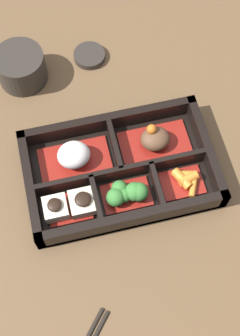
{
  "coord_description": "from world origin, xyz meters",
  "views": [
    {
      "loc": [
        -0.07,
        -0.31,
        0.72
      ],
      "look_at": [
        0.0,
        0.0,
        0.03
      ],
      "focal_mm": 50.0,
      "sensor_mm": 36.0,
      "label": 1
    }
  ],
  "objects": [
    {
      "name": "bowl_greens",
      "position": [
        0.0,
        -0.05,
        0.03
      ],
      "size": [
        0.08,
        0.05,
        0.04
      ],
      "color": "maroon",
      "rests_on": "bento_base"
    },
    {
      "name": "tea_cup",
      "position": [
        -0.13,
        0.23,
        0.03
      ],
      "size": [
        0.09,
        0.09,
        0.06
      ],
      "color": "#2D2823",
      "rests_on": "ground_plane"
    },
    {
      "name": "bento_base",
      "position": [
        0.0,
        0.0,
        0.01
      ],
      "size": [
        0.31,
        0.19,
        0.01
      ],
      "color": "black",
      "rests_on": "ground_plane"
    },
    {
      "name": "bowl_carrots",
      "position": [
        0.1,
        -0.04,
        0.02
      ],
      "size": [
        0.07,
        0.06,
        0.02
      ],
      "color": "maroon",
      "rests_on": "bento_base"
    },
    {
      "name": "sauce_dish",
      "position": [
        0.0,
        0.25,
        0.01
      ],
      "size": [
        0.06,
        0.06,
        0.01
      ],
      "color": "#2D2823",
      "rests_on": "ground_plane"
    },
    {
      "name": "bowl_tofu",
      "position": [
        -0.09,
        -0.04,
        0.02
      ],
      "size": [
        0.08,
        0.05,
        0.04
      ],
      "color": "maroon",
      "rests_on": "bento_base"
    },
    {
      "name": "ground_plane",
      "position": [
        0.0,
        0.0,
        0.0
      ],
      "size": [
        3.0,
        3.0,
        0.0
      ],
      "primitive_type": "plane",
      "color": "brown"
    },
    {
      "name": "bento_rim",
      "position": [
        -0.0,
        -0.0,
        0.02
      ],
      "size": [
        0.31,
        0.19,
        0.04
      ],
      "color": "black",
      "rests_on": "ground_plane"
    },
    {
      "name": "bowl_stew",
      "position": [
        0.07,
        0.04,
        0.02
      ],
      "size": [
        0.12,
        0.07,
        0.05
      ],
      "color": "maroon",
      "rests_on": "bento_base"
    },
    {
      "name": "bowl_rice",
      "position": [
        -0.07,
        0.04,
        0.03
      ],
      "size": [
        0.12,
        0.07,
        0.05
      ],
      "color": "maroon",
      "rests_on": "bento_base"
    }
  ]
}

